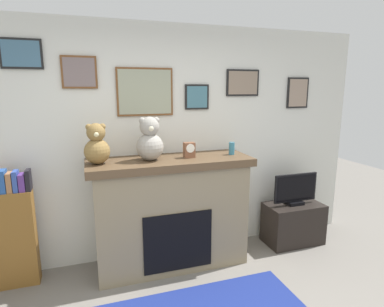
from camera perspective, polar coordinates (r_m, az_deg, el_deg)
back_wall at (r=3.59m, az=-7.39°, el=1.86°), size 5.20×0.15×2.60m
fireplace at (r=3.49m, az=-3.82°, el=-10.43°), size 1.71×0.63×1.19m
bookshelf at (r=3.58m, az=-29.62°, el=-12.33°), size 0.41×0.16×1.18m
tv_stand at (r=4.26m, az=17.77°, el=-11.90°), size 0.71×0.40×0.51m
television at (r=4.10m, az=18.16°, el=-6.26°), size 0.58×0.14×0.39m
candle_jar at (r=3.52m, az=7.18°, el=0.93°), size 0.06×0.06×0.14m
mantel_clock at (r=3.33m, az=-0.50°, el=0.65°), size 0.11×0.09×0.16m
teddy_bear_grey at (r=3.16m, az=-16.81°, el=1.34°), size 0.25×0.25×0.40m
teddy_bear_brown at (r=3.21m, az=-7.63°, el=2.27°), size 0.28×0.28×0.44m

